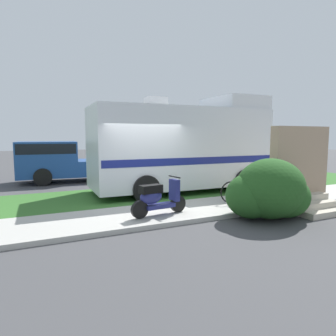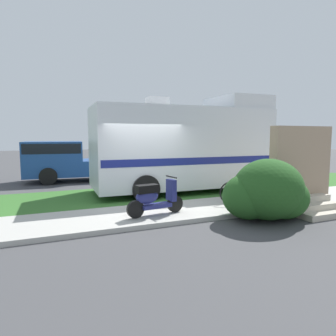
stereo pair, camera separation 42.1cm
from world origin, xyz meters
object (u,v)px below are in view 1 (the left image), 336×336
at_px(pickup_truck_near, 68,160).
at_px(bottle_green, 244,196).
at_px(bottle_spare, 239,196).
at_px(motorhome_rv, 183,147).
at_px(scooter, 158,198).
at_px(bicycle, 247,190).

bearing_deg(pickup_truck_near, bottle_green, -57.70).
xyz_separation_m(pickup_truck_near, bottle_spare, (4.28, -7.13, -0.75)).
bearing_deg(motorhome_rv, bottle_green, -70.13).
relative_size(scooter, bottle_spare, 5.59).
height_order(scooter, pickup_truck_near, pickup_truck_near).
xyz_separation_m(motorhome_rv, scooter, (-2.35, -3.05, -1.15)).
relative_size(bicycle, pickup_truck_near, 0.29).
bearing_deg(scooter, bottle_green, 9.88).
xyz_separation_m(bicycle, bottle_spare, (0.00, 0.36, -0.26)).
bearing_deg(bicycle, scooter, -176.31).
bearing_deg(bottle_green, bottle_spare, -176.16).
bearing_deg(bottle_spare, bottle_green, 3.84).
height_order(bottle_green, bottle_spare, bottle_spare).
distance_m(bicycle, bottle_spare, 0.44).
relative_size(motorhome_rv, bottle_green, 26.96).
relative_size(scooter, pickup_truck_near, 0.27).
relative_size(pickup_truck_near, bottle_spare, 20.34).
bearing_deg(bottle_spare, scooter, -169.69).
xyz_separation_m(bicycle, bottle_green, (0.22, 0.37, -0.27)).
distance_m(motorhome_rv, scooter, 4.02).
height_order(pickup_truck_near, bottle_spare, pickup_truck_near).
bearing_deg(bottle_spare, bicycle, -90.69).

